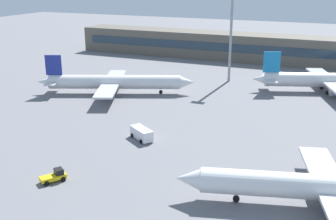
# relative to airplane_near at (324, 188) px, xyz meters

# --- Properties ---
(ground_plane) EXTENTS (400.00, 400.00, 0.00)m
(ground_plane) POSITION_rel_airplane_near_xyz_m (-24.04, 20.67, -2.84)
(ground_plane) COLOR slate
(terminal_building) EXTENTS (136.78, 12.13, 9.00)m
(terminal_building) POSITION_rel_airplane_near_xyz_m (-24.04, 90.84, 1.66)
(terminal_building) COLOR #5B564C
(terminal_building) RESTS_ON ground_plane
(airplane_near) EXTENTS (36.97, 26.27, 9.31)m
(airplane_near) POSITION_rel_airplane_near_xyz_m (0.00, 0.00, 0.00)
(airplane_near) COLOR white
(airplane_near) RESTS_ON ground_plane
(airplane_mid) EXTENTS (37.12, 26.66, 9.64)m
(airplane_mid) POSITION_rel_airplane_near_xyz_m (-50.74, 36.17, 0.10)
(airplane_mid) COLOR silver
(airplane_mid) RESTS_ON ground_plane
(airplane_far) EXTENTS (39.38, 28.18, 10.11)m
(airplane_far) POSITION_rel_airplane_near_xyz_m (-1.12, 59.00, 0.24)
(airplane_far) COLOR silver
(airplane_far) RESTS_ON ground_plane
(baggage_tug_yellow) EXTENTS (3.25, 3.83, 1.75)m
(baggage_tug_yellow) POSITION_rel_airplane_near_xyz_m (-35.69, -7.49, -2.04)
(baggage_tug_yellow) COLOR yellow
(baggage_tug_yellow) RESTS_ON ground_plane
(service_van_white) EXTENTS (5.42, 4.60, 2.08)m
(service_van_white) POSITION_rel_airplane_near_xyz_m (-31.37, 11.64, -1.73)
(service_van_white) COLOR white
(service_van_white) RESTS_ON ground_plane
(floodlight_tower_west) EXTENTS (3.20, 0.80, 28.22)m
(floodlight_tower_west) POSITION_rel_airplane_near_xyz_m (-28.35, 59.62, 13.33)
(floodlight_tower_west) COLOR gray
(floodlight_tower_west) RESTS_ON ground_plane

